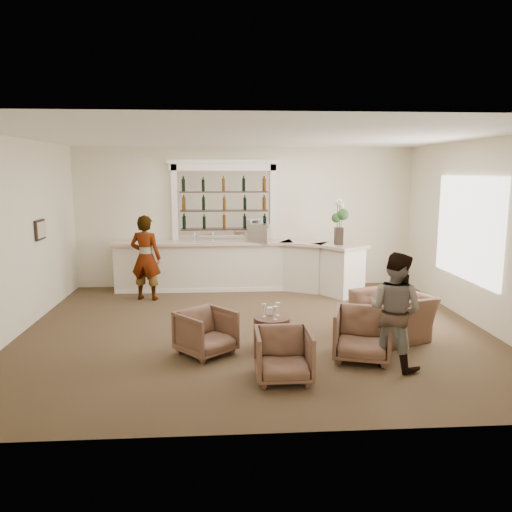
{
  "coord_description": "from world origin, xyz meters",
  "views": [
    {
      "loc": [
        -0.54,
        -8.36,
        2.74
      ],
      "look_at": [
        0.08,
        0.9,
        1.16
      ],
      "focal_mm": 35.0,
      "sensor_mm": 36.0,
      "label": 1
    }
  ],
  "objects_px": {
    "guest": "(395,310)",
    "espresso_machine": "(259,233)",
    "cocktail_table": "(272,333)",
    "armchair_left": "(206,332)",
    "armchair_right": "(362,334)",
    "sommelier": "(146,258)",
    "armchair_far": "(392,315)",
    "armchair_center": "(283,355)",
    "bar_counter": "(239,266)",
    "flower_vase": "(339,219)"
  },
  "relations": [
    {
      "from": "sommelier",
      "to": "armchair_left",
      "type": "height_order",
      "value": "sommelier"
    },
    {
      "from": "sommelier",
      "to": "armchair_right",
      "type": "relative_size",
      "value": 2.2
    },
    {
      "from": "armchair_left",
      "to": "armchair_right",
      "type": "relative_size",
      "value": 0.9
    },
    {
      "from": "bar_counter",
      "to": "guest",
      "type": "relative_size",
      "value": 3.48
    },
    {
      "from": "armchair_far",
      "to": "espresso_machine",
      "type": "bearing_deg",
      "value": -171.96
    },
    {
      "from": "guest",
      "to": "armchair_left",
      "type": "height_order",
      "value": "guest"
    },
    {
      "from": "armchair_far",
      "to": "cocktail_table",
      "type": "bearing_deg",
      "value": -100.58
    },
    {
      "from": "cocktail_table",
      "to": "armchair_right",
      "type": "height_order",
      "value": "armchair_right"
    },
    {
      "from": "armchair_center",
      "to": "armchair_right",
      "type": "distance_m",
      "value": 1.4
    },
    {
      "from": "bar_counter",
      "to": "guest",
      "type": "distance_m",
      "value": 5.19
    },
    {
      "from": "guest",
      "to": "espresso_machine",
      "type": "distance_m",
      "value": 4.96
    },
    {
      "from": "cocktail_table",
      "to": "guest",
      "type": "bearing_deg",
      "value": -27.57
    },
    {
      "from": "bar_counter",
      "to": "sommelier",
      "type": "height_order",
      "value": "sommelier"
    },
    {
      "from": "cocktail_table",
      "to": "espresso_machine",
      "type": "height_order",
      "value": "espresso_machine"
    },
    {
      "from": "guest",
      "to": "armchair_far",
      "type": "relative_size",
      "value": 1.44
    },
    {
      "from": "cocktail_table",
      "to": "armchair_right",
      "type": "distance_m",
      "value": 1.4
    },
    {
      "from": "cocktail_table",
      "to": "sommelier",
      "type": "height_order",
      "value": "sommelier"
    },
    {
      "from": "espresso_machine",
      "to": "armchair_far",
      "type": "bearing_deg",
      "value": -41.83
    },
    {
      "from": "bar_counter",
      "to": "cocktail_table",
      "type": "height_order",
      "value": "bar_counter"
    },
    {
      "from": "bar_counter",
      "to": "armchair_right",
      "type": "relative_size",
      "value": 6.87
    },
    {
      "from": "sommelier",
      "to": "armchair_left",
      "type": "relative_size",
      "value": 2.44
    },
    {
      "from": "sommelier",
      "to": "espresso_machine",
      "type": "bearing_deg",
      "value": -150.77
    },
    {
      "from": "bar_counter",
      "to": "guest",
      "type": "height_order",
      "value": "guest"
    },
    {
      "from": "cocktail_table",
      "to": "armchair_center",
      "type": "distance_m",
      "value": 1.21
    },
    {
      "from": "bar_counter",
      "to": "flower_vase",
      "type": "distance_m",
      "value": 2.53
    },
    {
      "from": "armchair_center",
      "to": "flower_vase",
      "type": "distance_m",
      "value": 5.01
    },
    {
      "from": "sommelier",
      "to": "armchair_far",
      "type": "relative_size",
      "value": 1.6
    },
    {
      "from": "espresso_machine",
      "to": "flower_vase",
      "type": "xyz_separation_m",
      "value": [
        1.71,
        -0.55,
        0.36
      ]
    },
    {
      "from": "guest",
      "to": "armchair_right",
      "type": "relative_size",
      "value": 1.97
    },
    {
      "from": "armchair_right",
      "to": "armchair_far",
      "type": "bearing_deg",
      "value": 68.07
    },
    {
      "from": "sommelier",
      "to": "armchair_left",
      "type": "xyz_separation_m",
      "value": [
        1.38,
        -3.38,
        -0.57
      ]
    },
    {
      "from": "cocktail_table",
      "to": "armchair_center",
      "type": "height_order",
      "value": "armchair_center"
    },
    {
      "from": "sommelier",
      "to": "armchair_left",
      "type": "bearing_deg",
      "value": 126.82
    },
    {
      "from": "armchair_left",
      "to": "armchair_center",
      "type": "relative_size",
      "value": 1.0
    },
    {
      "from": "armchair_left",
      "to": "armchair_right",
      "type": "distance_m",
      "value": 2.32
    },
    {
      "from": "espresso_machine",
      "to": "bar_counter",
      "type": "bearing_deg",
      "value": -173.54
    },
    {
      "from": "armchair_right",
      "to": "espresso_machine",
      "type": "height_order",
      "value": "espresso_machine"
    },
    {
      "from": "armchair_center",
      "to": "espresso_machine",
      "type": "distance_m",
      "value": 5.14
    },
    {
      "from": "cocktail_table",
      "to": "armchair_far",
      "type": "distance_m",
      "value": 2.11
    },
    {
      "from": "armchair_right",
      "to": "flower_vase",
      "type": "bearing_deg",
      "value": 99.25
    },
    {
      "from": "armchair_right",
      "to": "espresso_machine",
      "type": "xyz_separation_m",
      "value": [
        -1.19,
        4.39,
        0.96
      ]
    },
    {
      "from": "bar_counter",
      "to": "guest",
      "type": "xyz_separation_m",
      "value": [
        2.0,
        -4.78,
        0.25
      ]
    },
    {
      "from": "bar_counter",
      "to": "flower_vase",
      "type": "relative_size",
      "value": 5.67
    },
    {
      "from": "armchair_center",
      "to": "sommelier",
      "type": "bearing_deg",
      "value": 118.81
    },
    {
      "from": "bar_counter",
      "to": "sommelier",
      "type": "bearing_deg",
      "value": -159.91
    },
    {
      "from": "guest",
      "to": "armchair_left",
      "type": "bearing_deg",
      "value": 31.96
    },
    {
      "from": "espresso_machine",
      "to": "flower_vase",
      "type": "distance_m",
      "value": 1.83
    },
    {
      "from": "armchair_center",
      "to": "espresso_machine",
      "type": "relative_size",
      "value": 1.63
    },
    {
      "from": "bar_counter",
      "to": "cocktail_table",
      "type": "xyz_separation_m",
      "value": [
        0.37,
        -3.92,
        -0.32
      ]
    },
    {
      "from": "cocktail_table",
      "to": "espresso_machine",
      "type": "relative_size",
      "value": 1.23
    }
  ]
}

